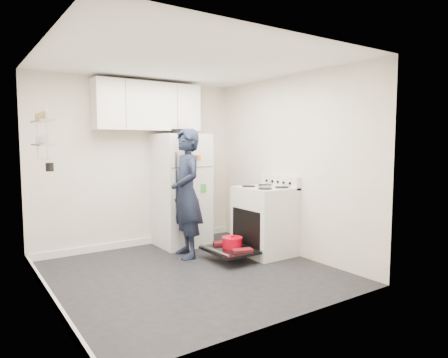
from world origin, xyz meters
TOP-DOWN VIEW (x-y plane):
  - room at (-0.03, 0.03)m, footprint 3.21×3.21m
  - electric_range at (1.26, 0.15)m, footprint 0.66×0.76m
  - open_oven_door at (0.70, 0.16)m, footprint 0.55×0.70m
  - refrigerator at (0.54, 1.25)m, footprint 0.72×0.74m
  - upper_cabinets at (0.10, 1.43)m, footprint 1.60×0.33m
  - wall_shelf_rack at (-1.52, 0.49)m, footprint 0.14×0.60m
  - person at (0.30, 0.65)m, footprint 0.53×0.71m

SIDE VIEW (x-z plane):
  - open_oven_door at x=0.70m, z-range 0.07..0.29m
  - electric_range at x=1.26m, z-range -0.08..1.02m
  - refrigerator at x=0.54m, z-range -0.03..1.74m
  - person at x=0.30m, z-range 0.00..1.76m
  - room at x=-0.03m, z-range -0.05..2.46m
  - wall_shelf_rack at x=-1.52m, z-range 1.37..1.98m
  - upper_cabinets at x=0.10m, z-range 1.75..2.45m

